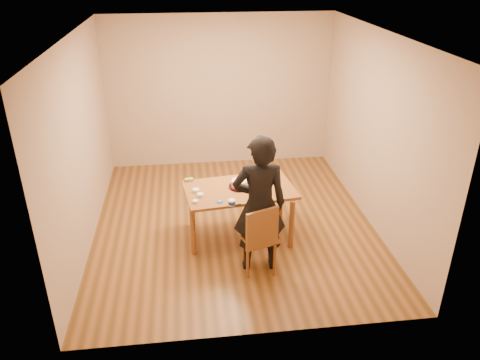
{
  "coord_description": "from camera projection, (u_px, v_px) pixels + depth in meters",
  "views": [
    {
      "loc": [
        -0.63,
        -5.9,
        3.61
      ],
      "look_at": [
        0.04,
        -0.41,
        0.9
      ],
      "focal_mm": 35.0,
      "sensor_mm": 36.0,
      "label": 1
    }
  ],
  "objects": [
    {
      "name": "ramekin_multi",
      "position": [
        200.0,
        195.0,
        6.06
      ],
      "size": [
        0.08,
        0.08,
        0.04
      ],
      "primitive_type": "cylinder",
      "color": "white",
      "rests_on": "dining_table"
    },
    {
      "name": "cake",
      "position": [
        240.0,
        183.0,
        6.27
      ],
      "size": [
        0.23,
        0.23,
        0.07
      ],
      "primitive_type": "cylinder",
      "color": "white",
      "rests_on": "cake_plate"
    },
    {
      "name": "spatula",
      "position": [
        236.0,
        205.0,
        5.85
      ],
      "size": [
        0.14,
        0.06,
        0.01
      ],
      "primitive_type": "cube",
      "rotation": [
        0.0,
        0.0,
        0.3
      ],
      "color": "black",
      "rests_on": "dining_table"
    },
    {
      "name": "frosting_dollop",
      "position": [
        220.0,
        201.0,
        5.92
      ],
      "size": [
        0.04,
        0.04,
        0.02
      ],
      "primitive_type": "ellipsoid",
      "color": "white",
      "rests_on": "frosting_lid"
    },
    {
      "name": "ramekin_green",
      "position": [
        195.0,
        202.0,
        5.91
      ],
      "size": [
        0.07,
        0.07,
        0.04
      ],
      "primitive_type": "cylinder",
      "color": "white",
      "rests_on": "dining_table"
    },
    {
      "name": "candy_box_green",
      "position": [
        189.0,
        179.0,
        6.46
      ],
      "size": [
        0.13,
        0.09,
        0.02
      ],
      "primitive_type": "cube",
      "rotation": [
        0.0,
        0.0,
        0.26
      ],
      "color": "green",
      "rests_on": "candy_box_pink"
    },
    {
      "name": "dining_chair",
      "position": [
        259.0,
        238.0,
        5.72
      ],
      "size": [
        0.5,
        0.5,
        0.04
      ],
      "primitive_type": "cube",
      "rotation": [
        0.0,
        0.0,
        0.36
      ],
      "color": "brown",
      "rests_on": "floor"
    },
    {
      "name": "person",
      "position": [
        259.0,
        205.0,
        5.57
      ],
      "size": [
        0.66,
        0.45,
        1.78
      ],
      "primitive_type": "imported",
      "rotation": [
        0.0,
        0.0,
        3.1
      ],
      "color": "black",
      "rests_on": "floor"
    },
    {
      "name": "candy_box_pink",
      "position": [
        189.0,
        180.0,
        6.47
      ],
      "size": [
        0.12,
        0.07,
        0.02
      ],
      "primitive_type": "cube",
      "rotation": [
        0.0,
        0.0,
        0.12
      ],
      "color": "#C72E9D",
      "rests_on": "dining_table"
    },
    {
      "name": "dining_table",
      "position": [
        240.0,
        190.0,
        6.28
      ],
      "size": [
        1.54,
        1.03,
        0.04
      ],
      "primitive_type": "cube",
      "rotation": [
        0.0,
        0.0,
        0.12
      ],
      "color": "brown",
      "rests_on": "floor"
    },
    {
      "name": "cake_plate",
      "position": [
        240.0,
        186.0,
        6.3
      ],
      "size": [
        0.31,
        0.31,
        0.02
      ],
      "primitive_type": "cylinder",
      "color": "#BE0C38",
      "rests_on": "dining_table"
    },
    {
      "name": "ramekin_yellow",
      "position": [
        196.0,
        190.0,
        6.17
      ],
      "size": [
        0.09,
        0.09,
        0.04
      ],
      "primitive_type": "cylinder",
      "color": "white",
      "rests_on": "dining_table"
    },
    {
      "name": "room_shell",
      "position": [
        231.0,
        129.0,
        6.62
      ],
      "size": [
        4.0,
        4.5,
        2.7
      ],
      "color": "#593916",
      "rests_on": "ground"
    },
    {
      "name": "frosting_tub",
      "position": [
        232.0,
        203.0,
        5.84
      ],
      "size": [
        0.09,
        0.09,
        0.08
      ],
      "primitive_type": "cylinder",
      "color": "white",
      "rests_on": "dining_table"
    },
    {
      "name": "frosting_lid",
      "position": [
        220.0,
        202.0,
        5.93
      ],
      "size": [
        0.09,
        0.09,
        0.01
      ],
      "primitive_type": "cylinder",
      "color": "#193CA7",
      "rests_on": "dining_table"
    },
    {
      "name": "frosting_dome",
      "position": [
        240.0,
        180.0,
        6.25
      ],
      "size": [
        0.23,
        0.23,
        0.03
      ],
      "primitive_type": "ellipsoid",
      "color": "white",
      "rests_on": "cake"
    }
  ]
}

